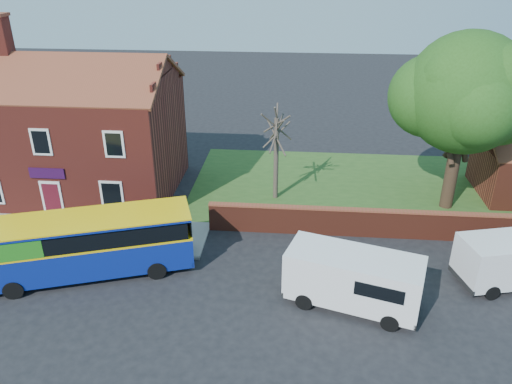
# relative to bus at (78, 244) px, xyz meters

# --- Properties ---
(ground) EXTENTS (120.00, 120.00, 0.00)m
(ground) POSITION_rel_bus_xyz_m (3.25, -2.25, -1.68)
(ground) COLOR black
(ground) RESTS_ON ground
(pavement) EXTENTS (18.00, 3.50, 0.12)m
(pavement) POSITION_rel_bus_xyz_m (-3.75, 3.50, -1.62)
(pavement) COLOR gray
(pavement) RESTS_ON ground
(kerb) EXTENTS (18.00, 0.15, 0.14)m
(kerb) POSITION_rel_bus_xyz_m (-3.75, 1.75, -1.61)
(kerb) COLOR slate
(kerb) RESTS_ON ground
(grass_strip) EXTENTS (26.00, 12.00, 0.04)m
(grass_strip) POSITION_rel_bus_xyz_m (16.25, 10.75, -1.66)
(grass_strip) COLOR #426B28
(grass_strip) RESTS_ON ground
(shop_building) EXTENTS (12.30, 8.13, 10.50)m
(shop_building) POSITION_rel_bus_xyz_m (-3.77, 9.25, 1.73)
(shop_building) COLOR maroon
(shop_building) RESTS_ON ground
(boundary_wall) EXTENTS (22.00, 0.38, 1.60)m
(boundary_wall) POSITION_rel_bus_xyz_m (16.25, 4.75, -0.87)
(boundary_wall) COLOR maroon
(boundary_wall) RESTS_ON ground
(bus) EXTENTS (9.97, 5.44, 2.96)m
(bus) POSITION_rel_bus_xyz_m (0.00, 0.00, 0.00)
(bus) COLOR navy
(bus) RESTS_ON ground
(van_near) EXTENTS (6.00, 3.77, 2.46)m
(van_near) POSITION_rel_bus_xyz_m (12.43, -1.11, -0.30)
(van_near) COLOR white
(van_near) RESTS_ON ground
(large_tree) EXTENTS (8.35, 6.61, 10.18)m
(large_tree) POSITION_rel_bus_xyz_m (18.89, 8.79, 4.99)
(large_tree) COLOR black
(large_tree) RESTS_ON ground
(bare_tree) EXTENTS (2.10, 2.50, 5.59)m
(bare_tree) POSITION_rel_bus_xyz_m (8.63, 8.89, 1.19)
(bare_tree) COLOR #4C4238
(bare_tree) RESTS_ON ground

